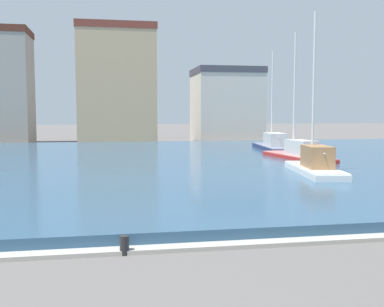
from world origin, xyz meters
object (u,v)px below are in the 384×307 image
object	(u,v)px
sailboat_white	(312,169)
sailboat_red	(294,156)
sailboat_navy	(272,147)
mooring_bollard	(124,245)

from	to	relation	value
sailboat_white	sailboat_red	distance (m)	8.01
sailboat_navy	mooring_bollard	size ratio (longest dim) A/B	19.39
sailboat_white	sailboat_red	size ratio (longest dim) A/B	0.96
sailboat_navy	sailboat_red	world-z (taller)	sailboat_red
sailboat_navy	sailboat_white	xyz separation A→B (m)	(-3.37, -15.59, 0.01)
mooring_bollard	sailboat_red	bearing A→B (deg)	56.65
sailboat_red	mooring_bollard	world-z (taller)	sailboat_red
sailboat_navy	sailboat_white	distance (m)	15.95
sailboat_navy	mooring_bollard	bearing A→B (deg)	-117.06
sailboat_navy	sailboat_red	size ratio (longest dim) A/B	1.04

